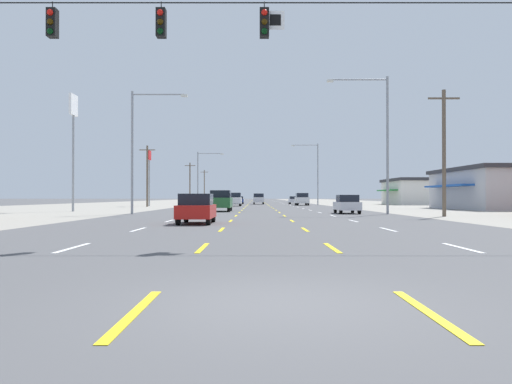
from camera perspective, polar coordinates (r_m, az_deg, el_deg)
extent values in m
plane|color=#4C4C4F|center=(72.44, 0.01, -1.64)|extent=(572.00, 572.00, 0.00)
cube|color=gray|center=(76.46, -18.89, -1.55)|extent=(28.00, 440.00, 0.01)
cube|color=gray|center=(76.65, 18.85, -1.55)|extent=(28.00, 440.00, 0.01)
cube|color=white|center=(14.38, -20.47, -6.01)|extent=(0.14, 2.60, 0.01)
cube|color=white|center=(21.55, -13.54, -4.20)|extent=(0.14, 2.60, 0.01)
cube|color=white|center=(28.89, -10.11, -3.27)|extent=(0.14, 2.60, 0.01)
cube|color=white|center=(36.29, -8.07, -2.72)|extent=(0.14, 2.60, 0.01)
cube|color=white|center=(43.73, -6.73, -2.35)|extent=(0.14, 2.60, 0.01)
cube|color=white|center=(51.19, -5.78, -2.09)|extent=(0.14, 2.60, 0.01)
cube|color=white|center=(58.65, -5.07, -1.89)|extent=(0.14, 2.60, 0.01)
cube|color=white|center=(66.13, -4.52, -1.74)|extent=(0.14, 2.60, 0.01)
cube|color=white|center=(73.61, -4.09, -1.62)|extent=(0.14, 2.60, 0.01)
cube|color=white|center=(81.09, -3.73, -1.52)|extent=(0.14, 2.60, 0.01)
cube|color=white|center=(88.58, -3.44, -1.44)|extent=(0.14, 2.60, 0.01)
cube|color=white|center=(96.07, -3.19, -1.37)|extent=(0.14, 2.60, 0.01)
cube|color=white|center=(103.56, -2.97, -1.31)|extent=(0.14, 2.60, 0.01)
cube|color=white|center=(111.05, -2.79, -1.26)|extent=(0.14, 2.60, 0.01)
cube|color=white|center=(118.54, -2.63, -1.21)|extent=(0.14, 2.60, 0.01)
cube|color=white|center=(126.03, -2.48, -1.17)|extent=(0.14, 2.60, 0.01)
cube|color=white|center=(133.53, -2.36, -1.14)|extent=(0.14, 2.60, 0.01)
cube|color=white|center=(141.02, -2.24, -1.11)|extent=(0.14, 2.60, 0.01)
cube|color=white|center=(148.52, -2.14, -1.08)|extent=(0.14, 2.60, 0.01)
cube|color=white|center=(156.01, -2.05, -1.05)|extent=(0.14, 2.60, 0.01)
cube|color=white|center=(163.51, -1.97, -1.03)|extent=(0.14, 2.60, 0.01)
cube|color=white|center=(171.01, -1.89, -1.01)|extent=(0.14, 2.60, 0.01)
cube|color=white|center=(178.50, -1.82, -0.99)|extent=(0.14, 2.60, 0.01)
cube|color=white|center=(186.00, -1.76, -0.97)|extent=(0.14, 2.60, 0.01)
cube|color=white|center=(193.50, -1.70, -0.96)|extent=(0.14, 2.60, 0.01)
cube|color=white|center=(200.99, -1.64, -0.94)|extent=(0.14, 2.60, 0.01)
cube|color=white|center=(208.49, -1.59, -0.93)|extent=(0.14, 2.60, 0.01)
cube|color=white|center=(215.99, -1.55, -0.91)|extent=(0.14, 2.60, 0.01)
cube|color=white|center=(223.49, -1.50, -0.90)|extent=(0.14, 2.60, 0.01)
cube|color=yellow|center=(6.26, -13.96, -13.26)|extent=(0.14, 2.60, 0.01)
cube|color=yellow|center=(13.58, -6.38, -6.37)|extent=(0.14, 2.60, 0.01)
cube|color=yellow|center=(21.02, -4.19, -4.31)|extent=(0.14, 2.60, 0.01)
cube|color=yellow|center=(28.50, -3.15, -3.32)|extent=(0.14, 2.60, 0.01)
cube|color=yellow|center=(35.98, -2.54, -2.74)|extent=(0.14, 2.60, 0.01)
cube|color=yellow|center=(43.47, -2.14, -2.36)|extent=(0.14, 2.60, 0.01)
cube|color=yellow|center=(50.97, -1.86, -2.10)|extent=(0.14, 2.60, 0.01)
cube|color=yellow|center=(58.46, -1.65, -1.90)|extent=(0.14, 2.60, 0.01)
cube|color=yellow|center=(65.96, -1.49, -1.75)|extent=(0.14, 2.60, 0.01)
cube|color=yellow|center=(73.46, -1.36, -1.62)|extent=(0.14, 2.60, 0.01)
cube|color=yellow|center=(80.95, -1.26, -1.52)|extent=(0.14, 2.60, 0.01)
cube|color=yellow|center=(88.45, -1.17, -1.44)|extent=(0.14, 2.60, 0.01)
cube|color=yellow|center=(95.95, -1.10, -1.37)|extent=(0.14, 2.60, 0.01)
cube|color=yellow|center=(103.45, -1.04, -1.31)|extent=(0.14, 2.60, 0.01)
cube|color=yellow|center=(110.95, -0.98, -1.26)|extent=(0.14, 2.60, 0.01)
cube|color=yellow|center=(118.45, -0.93, -1.22)|extent=(0.14, 2.60, 0.01)
cube|color=yellow|center=(125.94, -0.89, -1.18)|extent=(0.14, 2.60, 0.01)
cube|color=yellow|center=(133.44, -0.86, -1.14)|extent=(0.14, 2.60, 0.01)
cube|color=yellow|center=(140.94, -0.82, -1.11)|extent=(0.14, 2.60, 0.01)
cube|color=yellow|center=(148.44, -0.79, -1.08)|extent=(0.14, 2.60, 0.01)
cube|color=yellow|center=(155.94, -0.77, -1.05)|extent=(0.14, 2.60, 0.01)
cube|color=yellow|center=(163.44, -0.74, -1.03)|extent=(0.14, 2.60, 0.01)
cube|color=yellow|center=(170.94, -0.72, -1.01)|extent=(0.14, 2.60, 0.01)
cube|color=yellow|center=(178.44, -0.70, -0.99)|extent=(0.14, 2.60, 0.01)
cube|color=yellow|center=(185.94, -0.68, -0.97)|extent=(0.14, 2.60, 0.01)
cube|color=yellow|center=(193.44, -0.66, -0.96)|extent=(0.14, 2.60, 0.01)
cube|color=yellow|center=(200.94, -0.65, -0.94)|extent=(0.14, 2.60, 0.01)
cube|color=yellow|center=(208.44, -0.63, -0.93)|extent=(0.14, 2.60, 0.01)
cube|color=yellow|center=(215.94, -0.62, -0.91)|extent=(0.14, 2.60, 0.01)
cube|color=yellow|center=(223.44, -0.61, -0.90)|extent=(0.14, 2.60, 0.01)
cube|color=yellow|center=(6.42, 18.92, -12.91)|extent=(0.14, 2.60, 0.01)
cube|color=yellow|center=(13.65, 8.47, -6.34)|extent=(0.14, 2.60, 0.01)
cube|color=yellow|center=(21.07, 5.38, -4.30)|extent=(0.14, 2.60, 0.01)
cube|color=yellow|center=(28.54, 3.90, -3.32)|extent=(0.14, 2.60, 0.01)
cube|color=yellow|center=(36.01, 3.04, -2.74)|extent=(0.14, 2.60, 0.01)
cube|color=yellow|center=(43.50, 2.48, -2.36)|extent=(0.14, 2.60, 0.01)
cube|color=yellow|center=(50.99, 2.08, -2.10)|extent=(0.14, 2.60, 0.01)
cube|color=yellow|center=(58.48, 1.78, -1.90)|extent=(0.14, 2.60, 0.01)
cube|color=yellow|center=(65.98, 1.55, -1.75)|extent=(0.14, 2.60, 0.01)
cube|color=yellow|center=(73.47, 1.37, -1.62)|extent=(0.14, 2.60, 0.01)
cube|color=yellow|center=(80.97, 1.22, -1.52)|extent=(0.14, 2.60, 0.01)
cube|color=yellow|center=(88.46, 1.10, -1.44)|extent=(0.14, 2.60, 0.01)
cube|color=yellow|center=(95.96, 0.99, -1.37)|extent=(0.14, 2.60, 0.01)
cube|color=yellow|center=(103.46, 0.90, -1.31)|extent=(0.14, 2.60, 0.01)
cube|color=yellow|center=(110.96, 0.83, -1.26)|extent=(0.14, 2.60, 0.01)
cube|color=yellow|center=(118.45, 0.76, -1.22)|extent=(0.14, 2.60, 0.01)
cube|color=yellow|center=(125.95, 0.70, -1.18)|extent=(0.14, 2.60, 0.01)
cube|color=yellow|center=(133.45, 0.65, -1.14)|extent=(0.14, 2.60, 0.01)
cube|color=yellow|center=(140.95, 0.60, -1.11)|extent=(0.14, 2.60, 0.01)
cube|color=yellow|center=(148.45, 0.56, -1.08)|extent=(0.14, 2.60, 0.01)
cube|color=yellow|center=(155.95, 0.52, -1.05)|extent=(0.14, 2.60, 0.01)
cube|color=yellow|center=(163.45, 0.49, -1.03)|extent=(0.14, 2.60, 0.01)
cube|color=yellow|center=(170.95, 0.45, -1.01)|extent=(0.14, 2.60, 0.01)
cube|color=yellow|center=(178.45, 0.43, -0.99)|extent=(0.14, 2.60, 0.01)
cube|color=yellow|center=(185.95, 0.40, -0.97)|extent=(0.14, 2.60, 0.01)
cube|color=yellow|center=(193.44, 0.37, -0.96)|extent=(0.14, 2.60, 0.01)
cube|color=yellow|center=(200.94, 0.35, -0.94)|extent=(0.14, 2.60, 0.01)
cube|color=yellow|center=(208.44, 0.33, -0.93)|extent=(0.14, 2.60, 0.01)
cube|color=yellow|center=(215.94, 0.31, -0.91)|extent=(0.14, 2.60, 0.01)
cube|color=yellow|center=(223.44, 0.29, -0.90)|extent=(0.14, 2.60, 0.01)
cube|color=white|center=(14.60, 22.26, -5.93)|extent=(0.14, 2.60, 0.01)
cube|color=white|center=(21.70, 14.64, -4.17)|extent=(0.14, 2.60, 0.01)
cube|color=white|center=(29.00, 10.83, -3.26)|extent=(0.14, 2.60, 0.01)
cube|color=white|center=(36.38, 8.56, -2.71)|extent=(0.14, 2.60, 0.01)
cube|color=white|center=(43.80, 7.06, -2.35)|extent=(0.14, 2.60, 0.01)
cube|color=white|center=(51.25, 5.99, -2.09)|extent=(0.14, 2.60, 0.01)
cube|color=white|center=(58.71, 5.20, -1.89)|extent=(0.14, 2.60, 0.01)
cube|color=white|center=(66.18, 4.58, -1.74)|extent=(0.14, 2.60, 0.01)
cube|color=white|center=(73.65, 4.09, -1.62)|extent=(0.14, 2.60, 0.01)
cube|color=white|center=(81.13, 3.69, -1.52)|extent=(0.14, 2.60, 0.01)
cube|color=white|center=(88.61, 3.36, -1.44)|extent=(0.14, 2.60, 0.01)
cube|color=white|center=(96.10, 3.08, -1.37)|extent=(0.14, 2.60, 0.01)
cube|color=white|center=(103.59, 2.84, -1.31)|extent=(0.14, 2.60, 0.01)
cube|color=white|center=(111.08, 2.63, -1.26)|extent=(0.14, 2.60, 0.01)
cube|color=white|center=(118.57, 2.45, -1.21)|extent=(0.14, 2.60, 0.01)
cube|color=white|center=(126.06, 2.29, -1.17)|extent=(0.14, 2.60, 0.01)
cube|color=white|center=(133.55, 2.15, -1.14)|extent=(0.14, 2.60, 0.01)
cube|color=white|center=(141.04, 2.02, -1.11)|extent=(0.14, 2.60, 0.01)
cube|color=white|center=(148.54, 1.91, -1.08)|extent=(0.14, 2.60, 0.01)
cube|color=white|center=(156.03, 1.81, -1.05)|extent=(0.14, 2.60, 0.01)
cube|color=white|center=(163.53, 1.71, -1.03)|extent=(0.14, 2.60, 0.01)
cube|color=white|center=(171.02, 1.63, -1.01)|extent=(0.14, 2.60, 0.01)
cube|color=white|center=(178.52, 1.55, -0.99)|extent=(0.14, 2.60, 0.01)
cube|color=white|center=(186.02, 1.48, -0.97)|extent=(0.14, 2.60, 0.01)
cube|color=white|center=(193.51, 1.41, -0.96)|extent=(0.14, 2.60, 0.01)
cube|color=white|center=(201.01, 1.35, -0.94)|extent=(0.14, 2.60, 0.01)
cube|color=white|center=(208.51, 1.29, -0.93)|extent=(0.14, 2.60, 0.01)
cube|color=white|center=(216.00, 1.24, -0.91)|extent=(0.14, 2.60, 0.01)
cube|color=white|center=(223.50, 1.19, -0.90)|extent=(0.14, 2.60, 0.01)
cylinder|color=black|center=(17.32, 0.85, 20.84)|extent=(26.25, 0.04, 0.04)
cube|color=white|center=(17.07, 1.99, 19.06)|extent=(0.60, 0.04, 0.60)
cube|color=black|center=(17.04, 1.99, 19.08)|extent=(0.36, 0.01, 0.36)
cube|color=black|center=(17.26, -11.03, 18.46)|extent=(0.30, 0.34, 0.92)
cylinder|color=black|center=(17.45, -11.03, 20.26)|extent=(0.03, 0.03, 0.24)
sphere|color=red|center=(17.18, -11.15, 19.54)|extent=(0.20, 0.20, 0.20)
sphere|color=#352202|center=(17.08, -11.15, 18.59)|extent=(0.20, 0.20, 0.20)
sphere|color=black|center=(16.98, -11.16, 17.63)|extent=(0.20, 0.20, 0.20)
cube|color=black|center=(16.98, 0.73, 18.76)|extent=(0.30, 0.34, 0.92)
cylinder|color=black|center=(17.19, 0.73, 20.59)|extent=(0.03, 0.03, 0.24)
sphere|color=red|center=(16.91, 0.74, 19.86)|extent=(0.20, 0.20, 0.20)
sphere|color=#352202|center=(16.80, 0.74, 18.91)|extent=(0.20, 0.20, 0.20)
sphere|color=black|center=(16.71, 0.74, 17.94)|extent=(0.20, 0.20, 0.20)
cube|color=black|center=(18.21, -22.50, 17.45)|extent=(0.30, 0.34, 0.92)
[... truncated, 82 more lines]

